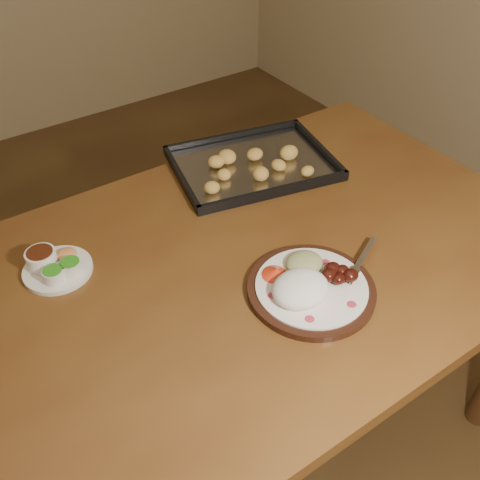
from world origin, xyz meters
TOP-DOWN VIEW (x-y plane):
  - ground at (0.00, 0.00)m, footprint 4.00×4.00m
  - dining_table at (0.28, -0.27)m, footprint 1.50×0.91m
  - dinner_plate at (0.35, -0.43)m, footprint 0.36×0.27m
  - condiment_saucer at (-0.07, -0.07)m, footprint 0.15×0.15m
  - baking_tray at (0.53, 0.02)m, footprint 0.49×0.40m

SIDE VIEW (x-z plane):
  - ground at x=0.00m, z-range 0.00..0.00m
  - dining_table at x=0.28m, z-range 0.28..1.03m
  - baking_tray at x=0.53m, z-range 0.74..0.79m
  - condiment_saucer at x=-0.07m, z-range 0.74..0.79m
  - dinner_plate at x=0.35m, z-range 0.74..0.80m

